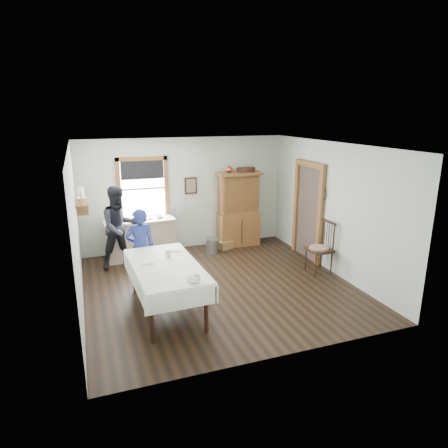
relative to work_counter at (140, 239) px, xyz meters
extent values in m
cube|color=black|center=(1.17, -2.12, -0.45)|extent=(5.00, 5.00, 0.01)
cube|color=white|center=(1.17, -2.12, 2.24)|extent=(5.00, 5.00, 0.01)
cube|color=#B2BCAE|center=(1.17, 0.38, 0.90)|extent=(5.00, 0.01, 2.70)
cube|color=#B2BCAE|center=(1.17, -4.62, 0.90)|extent=(5.00, 0.01, 2.70)
cube|color=#B2BCAE|center=(-1.33, -2.12, 0.90)|extent=(0.01, 5.00, 2.70)
cube|color=#B2BCAE|center=(3.67, -2.12, 0.90)|extent=(0.01, 5.00, 2.70)
cube|color=white|center=(0.17, 0.37, 1.10)|extent=(1.00, 0.02, 1.30)
cube|color=#95612E|center=(0.17, 0.34, 1.79)|extent=(1.18, 0.06, 0.09)
cube|color=#95612E|center=(0.17, 0.34, 0.40)|extent=(1.18, 0.06, 0.09)
cube|color=#95612E|center=(-0.37, 0.34, 1.10)|extent=(0.09, 0.06, 1.48)
cube|color=#95612E|center=(0.72, 0.34, 1.10)|extent=(0.09, 0.06, 1.48)
cube|color=black|center=(0.17, 0.32, 1.54)|extent=(0.98, 0.03, 0.42)
cube|color=#483B34|center=(3.64, -1.27, 0.60)|extent=(0.03, 0.90, 2.10)
cube|color=#95612E|center=(3.61, -1.78, 0.60)|extent=(0.08, 0.12, 2.10)
cube|color=#95612E|center=(3.61, -0.76, 0.60)|extent=(0.08, 0.12, 2.10)
cube|color=#95612E|center=(3.61, -1.27, 1.71)|extent=(0.08, 1.14, 0.12)
cube|color=#95612E|center=(-1.20, -0.62, 1.10)|extent=(0.24, 1.00, 0.04)
cube|color=#95612E|center=(-1.20, -1.02, 1.00)|extent=(0.22, 0.03, 0.18)
cube|color=#95612E|center=(-1.20, -0.22, 1.00)|extent=(0.22, 0.03, 0.18)
cube|color=tan|center=(-1.20, -0.92, 1.23)|extent=(0.03, 0.22, 0.24)
cylinder|color=white|center=(-1.20, -0.27, 1.23)|extent=(0.12, 0.12, 0.22)
cube|color=#311D11|center=(1.32, 0.34, 1.10)|extent=(0.30, 0.04, 0.40)
torus|color=black|center=(3.62, -1.82, 1.27)|extent=(0.01, 0.27, 0.27)
cube|color=tan|center=(0.00, 0.00, 0.00)|extent=(1.62, 0.70, 0.91)
cube|color=#95612E|center=(2.47, 0.08, 0.47)|extent=(1.10, 0.53, 1.86)
cube|color=white|center=(0.03, -2.76, -0.04)|extent=(1.18, 2.13, 0.83)
cube|color=#311D11|center=(3.38, -2.19, 0.10)|extent=(0.54, 0.54, 1.12)
cube|color=gray|center=(1.66, -0.26, -0.29)|extent=(0.34, 0.34, 0.33)
cube|color=olive|center=(2.04, -0.11, -0.36)|extent=(0.39, 0.33, 0.19)
imported|color=navy|center=(-0.21, -1.55, 0.26)|extent=(0.55, 0.39, 1.42)
imported|color=black|center=(-0.48, -0.43, 0.37)|extent=(0.95, 0.84, 1.65)
imported|color=white|center=(0.15, -2.40, 0.43)|extent=(0.16, 0.16, 0.10)
imported|color=white|center=(0.32, -3.60, 0.43)|extent=(0.13, 0.13, 0.10)
imported|color=white|center=(0.28, -3.59, 0.41)|extent=(0.27, 0.27, 0.06)
imported|color=#765F4E|center=(0.10, -0.03, 0.46)|extent=(0.25, 0.27, 0.02)
imported|color=white|center=(0.47, 0.02, 0.49)|extent=(0.23, 0.23, 0.07)
imported|color=white|center=(-1.20, -0.57, 1.14)|extent=(0.22, 0.22, 0.05)
camera|label=1|loc=(-1.16, -8.90, 2.83)|focal=32.00mm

